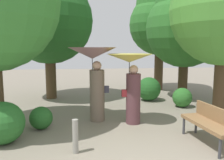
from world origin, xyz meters
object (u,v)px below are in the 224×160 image
(person_left, at_px, (94,66))
(park_bench, at_px, (210,122))
(person_right, at_px, (131,74))
(tree_mid_left, at_px, (49,13))
(path_marker_post, at_px, (75,136))
(tree_mid_right, at_px, (160,19))
(tree_far_back, at_px, (185,22))

(person_left, bearing_deg, park_bench, -129.43)
(person_right, bearing_deg, tree_mid_left, 35.45)
(path_marker_post, bearing_deg, person_right, 49.22)
(tree_mid_left, distance_m, path_marker_post, 6.38)
(tree_mid_left, xyz_separation_m, tree_mid_right, (5.16, 1.43, 0.00))
(tree_mid_right, relative_size, path_marker_post, 7.52)
(park_bench, xyz_separation_m, path_marker_post, (-2.97, -0.11, -0.16))
(person_right, height_order, park_bench, person_right)
(person_left, height_order, path_marker_post, person_left)
(tree_mid_left, relative_size, path_marker_post, 7.82)
(park_bench, relative_size, tree_mid_left, 0.28)
(person_right, relative_size, tree_mid_right, 0.37)
(tree_far_back, bearing_deg, path_marker_post, -132.70)
(park_bench, distance_m, tree_far_back, 5.47)
(park_bench, distance_m, tree_mid_right, 7.44)
(park_bench, height_order, tree_mid_left, tree_mid_left)
(park_bench, height_order, tree_far_back, tree_far_back)
(person_left, distance_m, tree_mid_right, 6.19)
(tree_far_back, distance_m, path_marker_post, 6.98)
(person_left, distance_m, tree_far_back, 4.89)
(person_right, xyz_separation_m, tree_mid_right, (2.48, 5.10, 2.13))
(tree_mid_left, distance_m, tree_mid_right, 5.36)
(person_left, height_order, tree_far_back, tree_far_back)
(tree_mid_left, bearing_deg, tree_mid_right, 15.45)
(park_bench, xyz_separation_m, tree_mid_left, (-4.16, 5.30, 3.03))
(person_left, bearing_deg, tree_mid_left, 26.15)
(park_bench, bearing_deg, person_left, -134.79)
(tree_mid_left, xyz_separation_m, tree_far_back, (5.52, -0.71, -0.38))
(person_left, relative_size, park_bench, 1.40)
(person_left, distance_m, path_marker_post, 2.50)
(person_left, bearing_deg, tree_far_back, -56.78)
(person_left, relative_size, tree_mid_right, 0.40)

